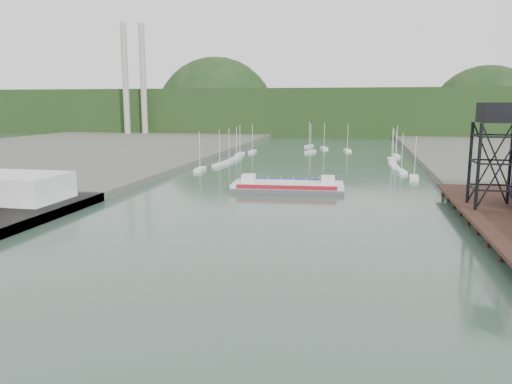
% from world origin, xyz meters
% --- Properties ---
extents(white_shed, '(18.00, 12.00, 4.50)m').
position_xyz_m(white_shed, '(-44.00, 50.00, 3.85)').
color(white_shed, silver).
rests_on(white_shed, west_quay).
extents(lift_tower, '(6.50, 6.50, 16.00)m').
position_xyz_m(lift_tower, '(35.00, 58.00, 15.65)').
color(lift_tower, black).
rests_on(lift_tower, east_pier).
extents(marina_sailboats, '(57.71, 92.65, 0.90)m').
position_xyz_m(marina_sailboats, '(0.08, 138.46, 0.35)').
color(marina_sailboats, silver).
rests_on(marina_sailboats, ground).
extents(smokestacks, '(11.20, 8.20, 60.00)m').
position_xyz_m(smokestacks, '(-106.00, 232.50, 30.00)').
color(smokestacks, '#9B9C97').
rests_on(smokestacks, ground).
extents(distant_hills, '(500.00, 120.00, 80.00)m').
position_xyz_m(distant_hills, '(-3.98, 301.35, 10.38)').
color(distant_hills, black).
rests_on(distant_hills, ground).
extents(chain_ferry, '(23.53, 10.78, 3.30)m').
position_xyz_m(chain_ferry, '(0.12, 77.91, 0.95)').
color(chain_ferry, '#4B4B4D').
rests_on(chain_ferry, ground).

